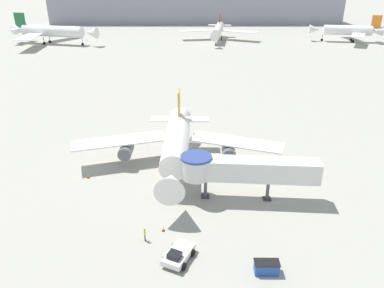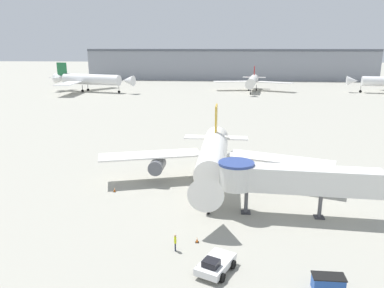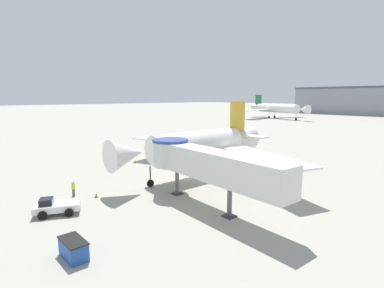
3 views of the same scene
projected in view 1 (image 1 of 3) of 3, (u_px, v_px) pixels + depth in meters
ground_plane at (180, 171)px, 57.12m from camera, size 800.00×800.00×0.00m
main_airplane at (178, 144)px, 55.81m from camera, size 33.15×24.37×10.27m
jet_bridge at (241, 169)px, 48.58m from camera, size 18.03×4.45×6.17m
pushback_tug_white at (179, 254)px, 39.50m from camera, size 3.69×4.60×1.57m
service_container_blue at (268, 267)px, 37.87m from camera, size 2.59×1.32×1.33m
traffic_cone_port_wing at (90, 176)px, 55.27m from camera, size 0.37×0.37×0.61m
traffic_cone_starboard_wing at (264, 170)px, 56.92m from camera, size 0.38×0.38×0.64m
traffic_cone_near_nose at (165, 229)px, 44.09m from camera, size 0.35×0.35×0.59m
ground_crew_marshaller at (146, 233)px, 42.23m from camera, size 0.26×0.36×1.70m
background_jet_orange_tail at (351, 30)px, 155.39m from camera, size 29.71×28.50×10.89m
background_jet_red_tail at (220, 30)px, 157.73m from camera, size 34.00×30.54×10.01m
background_jet_green_tail at (53, 31)px, 151.08m from camera, size 37.47×37.71×11.90m
terminal_building at (198, 6)px, 211.81m from camera, size 159.35×27.17×17.02m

